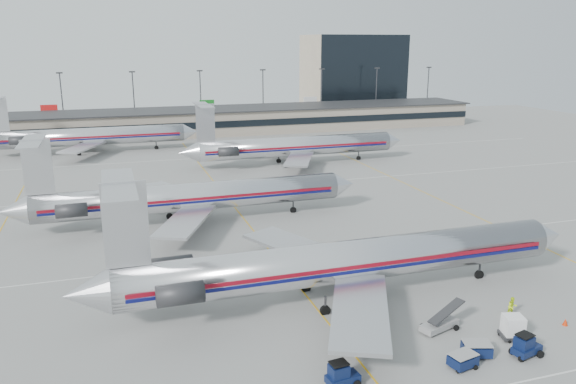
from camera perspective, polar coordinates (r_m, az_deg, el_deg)
name	(u,v)px	position (r m, az deg, el deg)	size (l,w,h in m)	color
ground	(304,293)	(53.23, 1.63, -10.22)	(260.00, 260.00, 0.00)	gray
apron_markings	(274,255)	(61.97, -1.47, -6.46)	(160.00, 0.15, 0.02)	silver
terminal	(175,122)	(145.57, -11.41, 6.97)	(162.00, 17.00, 6.25)	gray
light_mast_row	(168,96)	(158.83, -12.12, 9.55)	(163.60, 0.40, 15.28)	#38383D
distant_building	(352,74)	(190.46, 6.53, 11.81)	(30.00, 20.00, 25.00)	tan
jet_foreground	(337,262)	(50.77, 5.01, -7.09)	(47.77, 28.13, 12.50)	silver
jet_second_row	(186,197)	(73.16, -10.35, -0.49)	(45.47, 26.78, 11.90)	silver
jet_third_row	(292,146)	(107.00, 0.44, 4.67)	(44.55, 27.40, 12.18)	silver
jet_back_row	(88,136)	(125.69, -19.64, 5.35)	(44.50, 27.37, 12.17)	silver
tug_center	(341,375)	(40.09, 5.40, -18.05)	(2.38, 1.38, 1.85)	#0A153A
tug_right	(526,346)	(46.57, 22.98, -14.23)	(2.50, 1.68, 1.86)	#0A153A
cart_inner	(463,360)	(43.84, 17.33, -15.99)	(2.17, 1.70, 1.10)	#0A153A
cart_outer	(477,349)	(45.44, 18.61, -14.89)	(2.35, 1.93, 1.15)	#0A153A
uld_container	(513,327)	(48.74, 21.88, -12.62)	(2.11, 1.90, 1.89)	#2D2D30
belt_loader	(440,323)	(48.36, 15.21, -12.74)	(4.27, 2.26, 2.18)	gray
ramp_worker_near	(364,320)	(46.91, 7.74, -12.76)	(0.68, 0.44, 1.86)	#BEE815
ramp_worker_far	(512,307)	(52.31, 21.82, -10.78)	(0.85, 0.66, 1.74)	#CEEF16
cone_right	(565,322)	(52.78, 26.35, -11.75)	(0.44, 0.44, 0.60)	red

